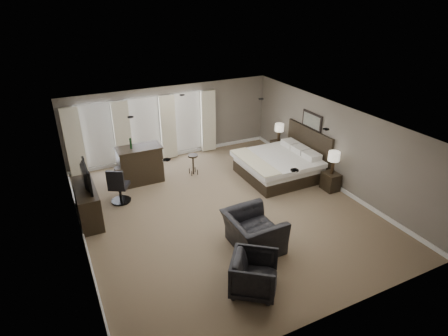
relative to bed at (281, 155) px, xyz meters
name	(u,v)px	position (x,y,z in m)	size (l,w,h in m)	color
room	(224,169)	(-2.58, -1.08, 0.55)	(7.60, 8.60, 2.64)	brown
window_bay	(146,130)	(-3.58, 3.03, 0.45)	(5.25, 0.20, 2.30)	silver
bed	(281,155)	(0.00, 0.00, 0.00)	(2.35, 2.25, 1.50)	silver
nightstand_near	(330,181)	(0.89, -1.45, -0.47)	(0.42, 0.51, 0.56)	black
nightstand_far	(278,148)	(0.89, 1.45, -0.47)	(0.42, 0.51, 0.55)	black
lamp_near	(333,163)	(0.89, -1.45, 0.16)	(0.34, 0.34, 0.71)	beige
lamp_far	(279,133)	(0.89, 1.45, 0.14)	(0.33, 0.33, 0.67)	beige
wall_art	(312,121)	(1.12, 0.00, 1.00)	(0.04, 0.96, 0.56)	slate
dresser	(87,204)	(-6.03, 0.12, -0.27)	(0.53, 1.64, 0.95)	black
tv	(84,185)	(-6.03, 0.12, 0.28)	(1.14, 0.66, 0.15)	black
armchair_near	(254,226)	(-2.67, -2.85, -0.16)	(1.34, 0.87, 1.17)	black
armchair_far	(254,273)	(-3.38, -4.12, -0.29)	(0.90, 0.84, 0.93)	black
bar_counter	(140,165)	(-4.20, 1.63, -0.15)	(1.38, 0.72, 1.20)	black
bar_stool_left	(121,178)	(-4.87, 1.44, -0.39)	(0.34, 0.34, 0.72)	black
bar_stool_right	(193,165)	(-2.50, 1.39, -0.40)	(0.33, 0.33, 0.70)	black
desk_chair	(119,185)	(-5.07, 0.67, -0.20)	(0.56, 0.56, 1.11)	black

